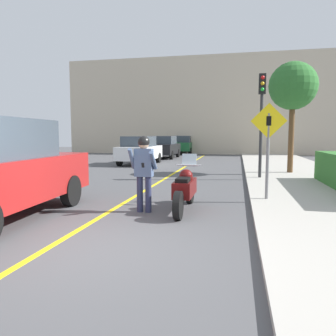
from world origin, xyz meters
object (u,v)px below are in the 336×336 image
at_px(motorcycle, 185,189).
at_px(crossing_sign, 268,142).
at_px(traffic_light, 262,106).
at_px(parked_car_white, 140,150).
at_px(parked_car_black, 164,147).
at_px(street_tree, 293,87).
at_px(person_biker, 144,166).
at_px(parked_car_green, 183,145).

relative_size(motorcycle, crossing_sign, 0.94).
bearing_deg(traffic_light, parked_car_white, 139.23).
bearing_deg(parked_car_black, street_tree, -49.28).
height_order(street_tree, parked_car_white, street_tree).
bearing_deg(person_biker, parked_car_green, 97.27).
distance_m(motorcycle, crossing_sign, 2.59).
relative_size(motorcycle, parked_car_white, 0.55).
distance_m(person_biker, traffic_light, 7.04).
height_order(crossing_sign, parked_car_white, crossing_sign).
xyz_separation_m(person_biker, parked_car_green, (-2.99, 23.42, -0.21)).
xyz_separation_m(person_biker, parked_car_black, (-3.46, 17.33, -0.21)).
xyz_separation_m(motorcycle, traffic_light, (2.04, 5.79, 2.35)).
relative_size(street_tree, parked_car_green, 1.15).
height_order(crossing_sign, parked_car_green, crossing_sign).
height_order(person_biker, parked_car_green, person_biker).
height_order(person_biker, parked_car_black, person_biker).
bearing_deg(motorcycle, street_tree, 66.29).
distance_m(traffic_light, parked_car_green, 18.36).
xyz_separation_m(traffic_light, parked_car_black, (-6.38, 11.18, -2.00)).
bearing_deg(crossing_sign, parked_car_green, 104.97).
bearing_deg(traffic_light, motorcycle, -109.41).
bearing_deg(parked_car_white, person_biker, -72.56).
xyz_separation_m(motorcycle, parked_car_green, (-3.87, 23.06, 0.36)).
relative_size(parked_car_white, parked_car_green, 1.00).
bearing_deg(parked_car_black, parked_car_white, -92.93).
height_order(motorcycle, person_biker, person_biker).
bearing_deg(parked_car_green, street_tree, -64.17).
bearing_deg(person_biker, traffic_light, 64.57).
relative_size(motorcycle, traffic_light, 0.58).
bearing_deg(person_biker, street_tree, 62.21).
distance_m(person_biker, street_tree, 9.74).
relative_size(crossing_sign, parked_car_green, 0.59).
xyz_separation_m(street_tree, parked_car_black, (-7.81, 9.07, -2.98)).
height_order(parked_car_white, parked_car_black, same).
height_order(traffic_light, parked_car_green, traffic_light).
xyz_separation_m(traffic_light, parked_car_green, (-5.91, 17.27, -2.00)).
xyz_separation_m(person_biker, traffic_light, (2.92, 6.15, 1.79)).
distance_m(motorcycle, traffic_light, 6.58).
distance_m(parked_car_white, parked_car_black, 5.44).
xyz_separation_m(motorcycle, person_biker, (-0.88, -0.36, 0.56)).
bearing_deg(motorcycle, traffic_light, 70.59).
bearing_deg(motorcycle, crossing_sign, 34.78).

